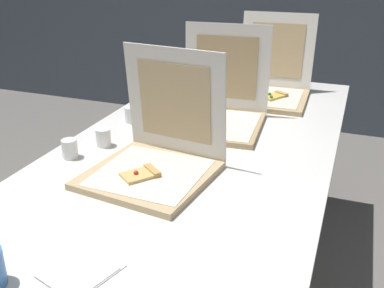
{
  "coord_description": "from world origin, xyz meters",
  "views": [
    {
      "loc": [
        0.53,
        -0.93,
        1.41
      ],
      "look_at": [
        0.02,
        0.41,
        0.79
      ],
      "focal_mm": 41.83,
      "sensor_mm": 36.0,
      "label": 1
    }
  ],
  "objects": [
    {
      "name": "pizza_box_middle",
      "position": [
        -0.0,
        0.78,
        0.78
      ],
      "size": [
        0.41,
        0.43,
        0.4
      ],
      "rotation": [
        0.0,
        0.0,
        0.08
      ],
      "color": "tan",
      "rests_on": "table"
    },
    {
      "name": "cup_white_near_left",
      "position": [
        -0.39,
        0.27,
        0.76
      ],
      "size": [
        0.06,
        0.06,
        0.07
      ],
      "primitive_type": "cylinder",
      "color": "white",
      "rests_on": "table"
    },
    {
      "name": "cup_white_mid",
      "position": [
        -0.36,
        0.67,
        0.76
      ],
      "size": [
        0.06,
        0.06,
        0.07
      ],
      "primitive_type": "cylinder",
      "color": "white",
      "rests_on": "table"
    },
    {
      "name": "pizza_box_front",
      "position": [
        -0.06,
        0.27,
        0.78
      ],
      "size": [
        0.42,
        0.42,
        0.4
      ],
      "rotation": [
        0.0,
        0.0,
        -0.12
      ],
      "color": "tan",
      "rests_on": "table"
    },
    {
      "name": "napkin_pile",
      "position": [
        -0.01,
        -0.25,
        0.73
      ],
      "size": [
        0.18,
        0.19,
        0.01
      ],
      "color": "white",
      "rests_on": "table"
    },
    {
      "name": "table",
      "position": [
        0.0,
        0.57,
        0.68
      ],
      "size": [
        0.99,
        2.07,
        0.73
      ],
      "color": "silver",
      "rests_on": "ground"
    },
    {
      "name": "cup_white_near_center",
      "position": [
        -0.34,
        0.41,
        0.76
      ],
      "size": [
        0.06,
        0.06,
        0.07
      ],
      "primitive_type": "cylinder",
      "color": "white",
      "rests_on": "table"
    },
    {
      "name": "pizza_box_back",
      "position": [
        0.13,
        1.23,
        0.78
      ],
      "size": [
        0.39,
        0.46,
        0.4
      ],
      "rotation": [
        0.0,
        0.0,
        0.03
      ],
      "color": "tan",
      "rests_on": "table"
    }
  ]
}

